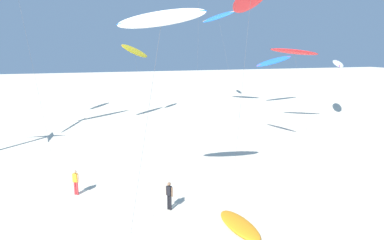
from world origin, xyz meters
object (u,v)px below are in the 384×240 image
at_px(person_near_left, 169,195).
at_px(grounded_kite_1, 239,225).
at_px(flying_kite_0, 135,51).
at_px(flying_kite_7, 294,52).
at_px(flying_kite_8, 218,17).
at_px(flying_kite_2, 162,18).
at_px(person_mid_field, 76,181).
at_px(flying_kite_3, 338,63).
at_px(flying_kite_10, 274,61).

bearing_deg(person_near_left, grounded_kite_1, -47.22).
distance_m(flying_kite_0, grounded_kite_1, 34.36).
distance_m(flying_kite_7, flying_kite_8, 15.87).
bearing_deg(flying_kite_2, person_mid_field, 145.53).
height_order(flying_kite_3, person_mid_field, flying_kite_3).
distance_m(flying_kite_0, flying_kite_10, 24.01).
height_order(flying_kite_2, grounded_kite_1, flying_kite_2).
relative_size(flying_kite_2, person_mid_field, 6.95).
bearing_deg(person_near_left, flying_kite_10, 49.91).
xyz_separation_m(flying_kite_2, person_near_left, (0.15, -0.49, -9.96)).
relative_size(flying_kite_7, flying_kite_10, 1.12).
bearing_deg(flying_kite_7, flying_kite_8, 104.20).
bearing_deg(flying_kite_10, flying_kite_3, -75.46).
relative_size(flying_kite_0, person_near_left, 6.21).
relative_size(flying_kite_0, grounded_kite_1, 3.01).
bearing_deg(flying_kite_3, grounded_kite_1, -138.72).
height_order(flying_kite_7, person_mid_field, flying_kite_7).
distance_m(flying_kite_2, flying_kite_7, 25.89).
distance_m(flying_kite_0, person_near_left, 31.22).
height_order(flying_kite_8, person_near_left, flying_kite_8).
distance_m(flying_kite_3, flying_kite_8, 18.73).
bearing_deg(flying_kite_2, flying_kite_3, 33.62).
bearing_deg(flying_kite_3, flying_kite_7, -159.23).
height_order(flying_kite_7, flying_kite_10, flying_kite_7).
bearing_deg(flying_kite_0, grounded_kite_1, -90.36).
relative_size(grounded_kite_1, person_near_left, 2.06).
xyz_separation_m(flying_kite_3, person_near_left, (-30.03, -20.55, -6.49)).
xyz_separation_m(person_near_left, person_mid_field, (-5.20, 3.97, -0.01)).
bearing_deg(flying_kite_0, flying_kite_3, -19.32).
distance_m(flying_kite_10, person_near_left, 42.47).
bearing_deg(flying_kite_2, flying_kite_7, 38.95).
relative_size(flying_kite_2, flying_kite_7, 1.21).
xyz_separation_m(flying_kite_0, flying_kite_10, (23.86, 2.15, -1.66)).
xyz_separation_m(flying_kite_10, grounded_kite_1, (-24.06, -35.32, -7.27)).
height_order(flying_kite_0, person_near_left, flying_kite_0).
bearing_deg(flying_kite_8, person_near_left, -117.47).
distance_m(flying_kite_3, person_near_left, 36.96).
height_order(flying_kite_3, grounded_kite_1, flying_kite_3).
distance_m(flying_kite_10, grounded_kite_1, 43.35).
distance_m(flying_kite_0, person_mid_field, 28.51).
bearing_deg(flying_kite_10, grounded_kite_1, -124.27).
xyz_separation_m(grounded_kite_1, person_near_left, (-2.97, 3.21, 0.77)).
xyz_separation_m(flying_kite_7, person_mid_field, (-25.14, -12.76, -8.14)).
bearing_deg(flying_kite_7, flying_kite_2, -141.05).
height_order(flying_kite_7, person_near_left, flying_kite_7).
height_order(flying_kite_3, flying_kite_8, flying_kite_8).
height_order(flying_kite_10, person_near_left, flying_kite_10).
relative_size(flying_kite_7, grounded_kite_1, 2.76).
relative_size(flying_kite_2, flying_kite_8, 0.76).
height_order(flying_kite_2, flying_kite_10, flying_kite_2).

